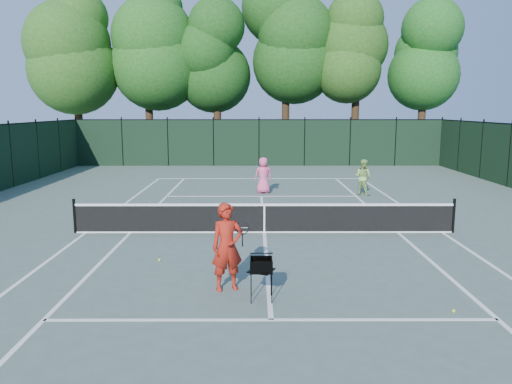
{
  "coord_description": "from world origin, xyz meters",
  "views": [
    {
      "loc": [
        -0.3,
        -14.9,
        3.79
      ],
      "look_at": [
        -0.25,
        1.0,
        1.1
      ],
      "focal_mm": 35.0,
      "sensor_mm": 36.0,
      "label": 1
    }
  ],
  "objects_px": {
    "coach": "(227,247)",
    "ball_hopper": "(261,265)",
    "player_pink": "(263,175)",
    "player_green": "(363,177)",
    "loose_ball_near_cart": "(454,311)",
    "loose_ball_midcourt": "(159,260)"
  },
  "relations": [
    {
      "from": "coach",
      "to": "player_pink",
      "type": "bearing_deg",
      "value": 65.84
    },
    {
      "from": "player_pink",
      "to": "loose_ball_near_cart",
      "type": "distance_m",
      "value": 13.71
    },
    {
      "from": "player_green",
      "to": "coach",
      "type": "bearing_deg",
      "value": 103.91
    },
    {
      "from": "coach",
      "to": "loose_ball_near_cart",
      "type": "height_order",
      "value": "coach"
    },
    {
      "from": "player_green",
      "to": "loose_ball_near_cart",
      "type": "distance_m",
      "value": 12.89
    },
    {
      "from": "ball_hopper",
      "to": "player_green",
      "type": "bearing_deg",
      "value": 92.79
    },
    {
      "from": "coach",
      "to": "player_green",
      "type": "bearing_deg",
      "value": 45.73
    },
    {
      "from": "player_pink",
      "to": "player_green",
      "type": "distance_m",
      "value": 4.39
    },
    {
      "from": "ball_hopper",
      "to": "loose_ball_near_cart",
      "type": "bearing_deg",
      "value": 13.28
    },
    {
      "from": "coach",
      "to": "loose_ball_midcourt",
      "type": "distance_m",
      "value": 2.82
    },
    {
      "from": "player_pink",
      "to": "player_green",
      "type": "bearing_deg",
      "value": 170.64
    },
    {
      "from": "ball_hopper",
      "to": "loose_ball_midcourt",
      "type": "bearing_deg",
      "value": 158.22
    },
    {
      "from": "coach",
      "to": "player_pink",
      "type": "height_order",
      "value": "coach"
    },
    {
      "from": "coach",
      "to": "ball_hopper",
      "type": "relative_size",
      "value": 2.18
    },
    {
      "from": "ball_hopper",
      "to": "loose_ball_midcourt",
      "type": "distance_m",
      "value": 3.64
    },
    {
      "from": "player_pink",
      "to": "loose_ball_near_cart",
      "type": "height_order",
      "value": "player_pink"
    },
    {
      "from": "coach",
      "to": "ball_hopper",
      "type": "height_order",
      "value": "coach"
    },
    {
      "from": "player_pink",
      "to": "player_green",
      "type": "xyz_separation_m",
      "value": [
        4.36,
        -0.45,
        -0.02
      ]
    },
    {
      "from": "player_pink",
      "to": "ball_hopper",
      "type": "height_order",
      "value": "player_pink"
    },
    {
      "from": "loose_ball_near_cart",
      "to": "player_green",
      "type": "bearing_deg",
      "value": 85.41
    },
    {
      "from": "coach",
      "to": "loose_ball_midcourt",
      "type": "xyz_separation_m",
      "value": [
        -1.81,
        1.96,
        -0.89
      ]
    },
    {
      "from": "player_green",
      "to": "ball_hopper",
      "type": "height_order",
      "value": "player_green"
    }
  ]
}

